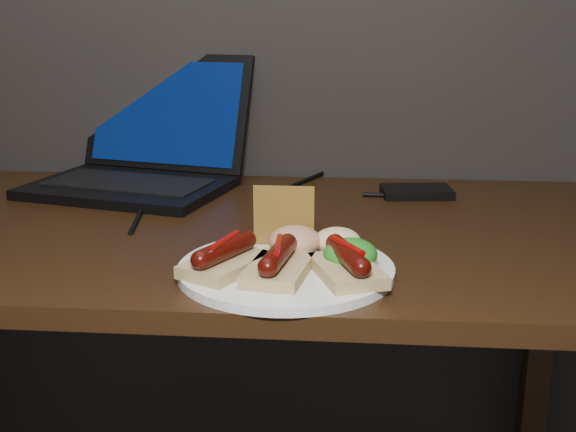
{
  "coord_description": "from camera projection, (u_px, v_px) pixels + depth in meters",
  "views": [
    {
      "loc": [
        0.25,
        0.28,
        1.08
      ],
      "look_at": [
        0.17,
        1.19,
        0.82
      ],
      "focal_mm": 45.0,
      "sensor_mm": 36.0,
      "label": 1
    }
  ],
  "objects": [
    {
      "name": "desk",
      "position": [
        194.0,
        275.0,
        1.19
      ],
      "size": [
        1.4,
        0.7,
        0.75
      ],
      "color": "black",
      "rests_on": "ground"
    },
    {
      "name": "laptop",
      "position": [
        143.0,
        158.0,
        1.4
      ],
      "size": [
        0.42,
        0.41,
        0.25
      ],
      "color": "black",
      "rests_on": "desk"
    },
    {
      "name": "hard_drive",
      "position": [
        417.0,
        192.0,
        1.33
      ],
      "size": [
        0.13,
        0.09,
        0.02
      ],
      "primitive_type": "cube",
      "rotation": [
        0.0,
        0.0,
        0.12
      ],
      "color": "black",
      "rests_on": "desk"
    },
    {
      "name": "desk_cables",
      "position": [
        188.0,
        198.0,
        1.3
      ],
      "size": [
        0.89,
        0.44,
        0.01
      ],
      "color": "black",
      "rests_on": "desk"
    },
    {
      "name": "plate",
      "position": [
        286.0,
        269.0,
        0.94
      ],
      "size": [
        0.36,
        0.36,
        0.01
      ],
      "primitive_type": "cylinder",
      "rotation": [
        0.0,
        0.0,
        0.36
      ],
      "color": "white",
      "rests_on": "desk"
    },
    {
      "name": "bread_sausage_left",
      "position": [
        225.0,
        258.0,
        0.91
      ],
      "size": [
        0.12,
        0.13,
        0.04
      ],
      "color": "tan",
      "rests_on": "plate"
    },
    {
      "name": "bread_sausage_center",
      "position": [
        278.0,
        263.0,
        0.9
      ],
      "size": [
        0.09,
        0.12,
        0.04
      ],
      "color": "tan",
      "rests_on": "plate"
    },
    {
      "name": "bread_sausage_right",
      "position": [
        347.0,
        264.0,
        0.89
      ],
      "size": [
        0.11,
        0.13,
        0.04
      ],
      "color": "tan",
      "rests_on": "plate"
    },
    {
      "name": "crispbread",
      "position": [
        284.0,
        216.0,
        1.01
      ],
      "size": [
        0.09,
        0.01,
        0.08
      ],
      "primitive_type": "cube",
      "color": "#A6762D",
      "rests_on": "plate"
    },
    {
      "name": "salad_greens",
      "position": [
        350.0,
        254.0,
        0.92
      ],
      "size": [
        0.07,
        0.07,
        0.04
      ],
      "primitive_type": "ellipsoid",
      "color": "#136017",
      "rests_on": "plate"
    },
    {
      "name": "salsa_mound",
      "position": [
        295.0,
        241.0,
        0.97
      ],
      "size": [
        0.07,
        0.07,
        0.04
      ],
      "primitive_type": "ellipsoid",
      "color": "#9E1B0F",
      "rests_on": "plate"
    },
    {
      "name": "coleslaw_mound",
      "position": [
        337.0,
        241.0,
        0.98
      ],
      "size": [
        0.06,
        0.06,
        0.04
      ],
      "primitive_type": "ellipsoid",
      "color": "beige",
      "rests_on": "plate"
    }
  ]
}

